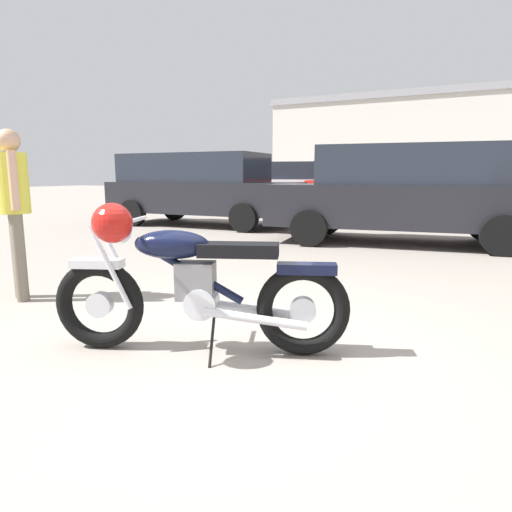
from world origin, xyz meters
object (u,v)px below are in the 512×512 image
Objects in this scene: silver_sedan_mid at (375,185)px; blue_hatchback_right at (443,184)px; bystander at (13,197)px; dark_sedan_left at (283,182)px; pale_sedan_back at (200,187)px; vintage_motorcycle at (190,284)px; red_hatchback_near at (409,191)px.

blue_hatchback_right is (1.97, 2.18, 0.00)m from silver_sedan_mid.
blue_hatchback_right reaches higher than bystander.
dark_sedan_left reaches higher than bystander.
bystander is 0.35× the size of pale_sedan_back.
dark_sedan_left is (-4.05, 2.76, 0.02)m from silver_sedan_mid.
vintage_motorcycle is 14.39m from blue_hatchback_right.
vintage_motorcycle is 6.06m from red_hatchback_near.
blue_hatchback_right is (5.42, 7.08, -0.02)m from pale_sedan_back.
blue_hatchback_right is at bearing 53.97° from pale_sedan_back.
blue_hatchback_right is at bearing 163.72° from dark_sedan_left.
bystander is 0.42× the size of blue_hatchback_right.
pale_sedan_back and dark_sedan_left have the same top height.
dark_sedan_left is (-4.66, 14.89, 0.45)m from vintage_motorcycle.
bystander is 14.25m from blue_hatchback_right.
red_hatchback_near is at bearing -96.68° from blue_hatchback_right.
bystander is 11.72m from silver_sedan_mid.
dark_sedan_left is at bearing -62.26° from red_hatchback_near.
red_hatchback_near is at bearing 4.06° from bystander.
silver_sedan_mid is 4.90m from dark_sedan_left.
blue_hatchback_right is (6.01, -0.58, -0.02)m from dark_sedan_left.
dark_sedan_left is at bearing 95.83° from pale_sedan_back.
silver_sedan_mid is at bearing -80.30° from red_hatchback_near.
pale_sedan_back is at bearing 60.04° from silver_sedan_mid.
dark_sedan_left reaches higher than vintage_motorcycle.
red_hatchback_near is (1.54, -6.16, 0.02)m from silver_sedan_mid.
dark_sedan_left is 1.24× the size of blue_hatchback_right.
bystander is at bearing 88.58° from dark_sedan_left.
dark_sedan_left is at bearing -29.04° from silver_sedan_mid.
silver_sedan_mid is at bearing -104.92° from vintage_motorcycle.
blue_hatchback_right is 0.83× the size of red_hatchback_near.
bystander is (-2.29, 0.54, 0.53)m from vintage_motorcycle.
silver_sedan_mid is at bearing -135.77° from blue_hatchback_right.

